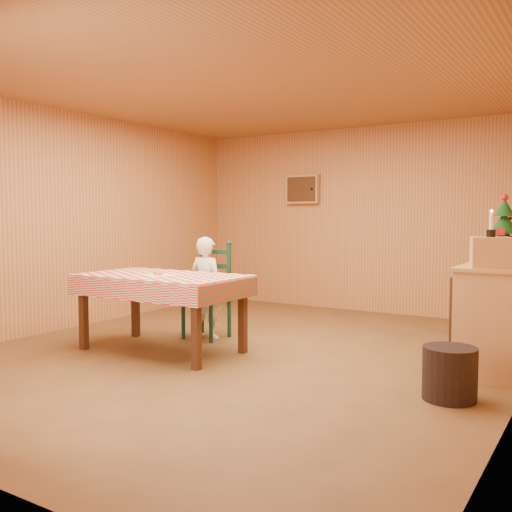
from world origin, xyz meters
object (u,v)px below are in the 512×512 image
Objects in this scene: ladder_chair at (209,292)px; storage_bin at (450,373)px; dining_table at (162,283)px; christmas_tree at (504,231)px; shelf_unit at (496,316)px; crate at (491,252)px; seated_child at (206,288)px.

ladder_chair is 2.75× the size of storage_bin.
dining_table is 2.67× the size of christmas_tree.
christmas_tree is at bearing 88.02° from shelf_unit.
dining_table is at bearing -159.59° from shelf_unit.
christmas_tree is 1.71m from storage_bin.
dining_table is at bearing -90.00° from ladder_chair.
storage_bin is (-0.13, -0.72, -0.86)m from crate.
crate reaches higher than dining_table.
seated_child is at bearing 90.00° from dining_table.
storage_bin is at bearing -16.24° from ladder_chair.
shelf_unit is at bearing 5.93° from ladder_chair.
seated_child reaches higher than shelf_unit.
seated_child reaches higher than dining_table.
seated_child is 2.96m from shelf_unit.
seated_child is 2.93m from storage_bin.
seated_child is 2.98m from crate.
crate is (2.94, 0.69, 0.37)m from dining_table.
storage_bin is (2.81, -0.82, -0.31)m from ladder_chair.
seated_child is at bearing -172.97° from shelf_unit.
crate is 0.67m from christmas_tree.
seated_child reaches higher than storage_bin.
storage_bin is at bearing -95.60° from christmas_tree.
shelf_unit is at bearing -91.98° from christmas_tree.
ladder_chair is 2.99m from crate.
christmas_tree reaches higher than dining_table.
ladder_chair is at bearing 90.00° from dining_table.
shelf_unit is at bearing 83.60° from storage_bin.
dining_table is 1.53× the size of ladder_chair.
ladder_chair is 0.96× the size of seated_child.
ladder_chair is (0.00, 0.79, -0.18)m from dining_table.
shelf_unit is at bearing 20.41° from dining_table.
crate is (2.94, -0.10, 0.55)m from ladder_chair.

